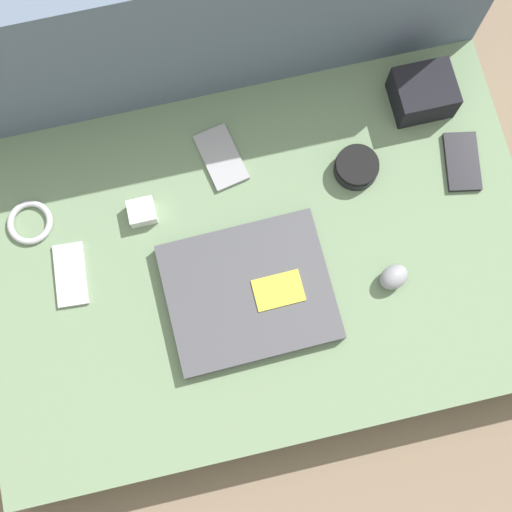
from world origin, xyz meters
TOP-DOWN VIEW (x-y plane):
  - ground_plane at (0.00, 0.00)m, footprint 8.00×8.00m
  - couch_seat at (0.00, 0.00)m, footprint 1.07×0.70m
  - couch_backrest at (0.00, 0.45)m, footprint 1.07×0.20m
  - laptop at (-0.03, -0.06)m, footprint 0.31×0.26m
  - computer_mouse at (0.24, -0.10)m, footprint 0.07×0.06m
  - speaker_puck at (0.23, 0.13)m, footprint 0.09×0.09m
  - phone_silver at (0.43, 0.10)m, footprint 0.08×0.13m
  - phone_black at (-0.35, 0.05)m, footprint 0.07×0.12m
  - phone_small at (-0.02, 0.21)m, footprint 0.09×0.13m
  - camera_pouch at (0.39, 0.24)m, footprint 0.11×0.10m
  - charger_brick at (-0.19, 0.13)m, footprint 0.05×0.05m
  - cable_coil at (-0.41, 0.16)m, footprint 0.09×0.09m

SIDE VIEW (x-z plane):
  - ground_plane at x=0.00m, z-range 0.00..0.00m
  - couch_seat at x=0.00m, z-range 0.00..0.13m
  - phone_black at x=-0.35m, z-range 0.13..0.14m
  - phone_small at x=-0.02m, z-range 0.13..0.14m
  - phone_silver at x=0.43m, z-range 0.13..0.14m
  - cable_coil at x=-0.41m, z-range 0.13..0.14m
  - laptop at x=-0.03m, z-range 0.13..0.16m
  - charger_brick at x=-0.19m, z-range 0.13..0.16m
  - speaker_puck at x=0.23m, z-range 0.13..0.17m
  - computer_mouse at x=0.24m, z-range 0.13..0.17m
  - camera_pouch at x=0.39m, z-range 0.13..0.20m
  - couch_backrest at x=0.00m, z-range 0.00..0.49m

